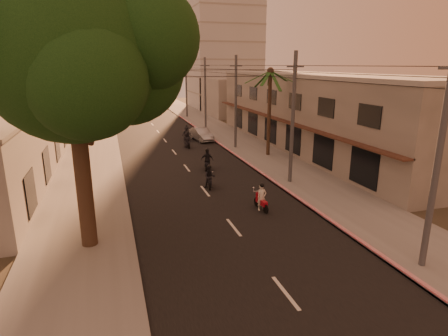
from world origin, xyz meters
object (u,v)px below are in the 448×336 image
(broadleaf_tree, at_px, (81,55))
(scooter_mid_a, at_px, (210,177))
(parked_car, at_px, (201,134))
(scooter_red, at_px, (262,198))
(scooter_mid_b, at_px, (207,160))
(palm_tree, at_px, (270,76))
(scooter_far_a, at_px, (187,140))
(scooter_far_b, at_px, (187,134))

(broadleaf_tree, relative_size, scooter_mid_a, 7.37)
(parked_car, bearing_deg, scooter_red, -101.96)
(broadleaf_tree, relative_size, parked_car, 2.78)
(scooter_mid_a, bearing_deg, scooter_mid_b, 91.45)
(palm_tree, height_order, scooter_mid_b, palm_tree)
(palm_tree, height_order, scooter_red, palm_tree)
(broadleaf_tree, relative_size, scooter_red, 7.17)
(broadleaf_tree, xyz_separation_m, scooter_far_a, (8.23, 19.44, -7.72))
(broadleaf_tree, distance_m, scooter_red, 11.92)
(scooter_far_b, bearing_deg, parked_car, -18.73)
(scooter_red, bearing_deg, broadleaf_tree, -173.43)
(scooter_red, bearing_deg, scooter_mid_a, 106.55)
(scooter_mid_a, bearing_deg, palm_tree, 58.36)
(palm_tree, bearing_deg, scooter_mid_a, -135.48)
(parked_car, bearing_deg, palm_tree, -72.66)
(scooter_red, bearing_deg, scooter_far_a, 88.03)
(scooter_mid_a, distance_m, parked_car, 16.58)
(scooter_mid_b, height_order, scooter_far_b, scooter_mid_b)
(scooter_red, bearing_deg, parked_car, 81.51)
(scooter_red, xyz_separation_m, scooter_mid_b, (-0.87, 9.05, 0.10))
(scooter_mid_a, bearing_deg, scooter_far_b, 97.65)
(scooter_mid_b, distance_m, scooter_far_a, 8.71)
(scooter_far_b, bearing_deg, scooter_far_a, -105.97)
(broadleaf_tree, bearing_deg, scooter_mid_a, 42.34)
(broadleaf_tree, relative_size, scooter_far_a, 7.04)
(scooter_far_a, bearing_deg, scooter_mid_b, -95.59)
(palm_tree, bearing_deg, scooter_red, -115.12)
(scooter_far_a, bearing_deg, parked_car, 50.79)
(scooter_far_a, distance_m, parked_car, 3.97)
(broadleaf_tree, bearing_deg, scooter_far_b, 68.91)
(scooter_mid_a, bearing_deg, parked_car, 92.01)
(scooter_mid_a, height_order, scooter_mid_b, scooter_mid_b)
(palm_tree, relative_size, scooter_far_a, 4.77)
(scooter_mid_b, bearing_deg, parked_car, 98.73)
(scooter_red, height_order, scooter_mid_b, scooter_mid_b)
(scooter_mid_b, height_order, parked_car, scooter_mid_b)
(broadleaf_tree, distance_m, scooter_mid_b, 15.44)
(scooter_far_a, bearing_deg, broadleaf_tree, -117.25)
(broadleaf_tree, height_order, scooter_mid_a, broadleaf_tree)
(broadleaf_tree, height_order, palm_tree, broadleaf_tree)
(scooter_far_b, bearing_deg, scooter_mid_a, -101.71)
(scooter_mid_a, distance_m, scooter_mid_b, 4.37)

